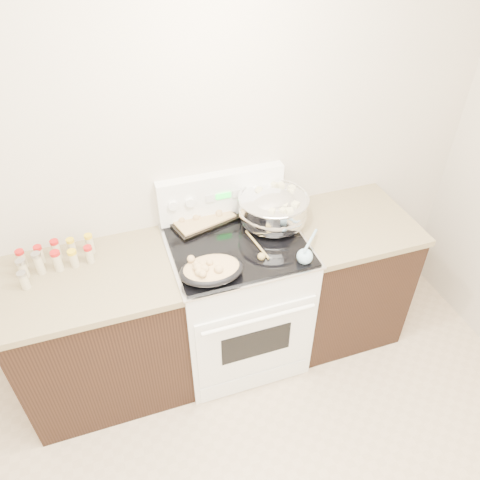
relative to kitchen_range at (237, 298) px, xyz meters
name	(u,v)px	position (x,y,z in m)	size (l,w,h in m)	color
room_shell	(288,398)	(-0.35, -1.42, 1.21)	(4.10, 3.60, 2.75)	beige
counter_left	(103,334)	(-0.83, 0.01, -0.03)	(0.93, 0.67, 0.92)	black
counter_right	(341,275)	(0.73, 0.01, -0.03)	(0.73, 0.67, 0.92)	black
kitchen_range	(237,298)	(0.00, 0.00, 0.00)	(0.78, 0.73, 1.22)	white
mixing_bowl	(273,210)	(0.26, 0.10, 0.55)	(0.53, 0.53, 0.24)	silver
roasting_pan	(211,269)	(-0.21, -0.22, 0.50)	(0.34, 0.25, 0.11)	black
baking_sheet	(202,217)	(-0.13, 0.27, 0.47)	(0.44, 0.36, 0.06)	black
wooden_spoon	(260,252)	(0.09, -0.13, 0.46)	(0.06, 0.26, 0.04)	#A18649
blue_ladle	(305,255)	(0.30, -0.26, 0.49)	(0.21, 0.24, 0.11)	#8CB7D1
spice_jars	(52,258)	(-0.98, 0.14, 0.49)	(0.40, 0.24, 0.13)	#BFB28C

